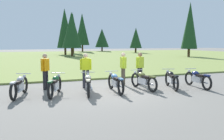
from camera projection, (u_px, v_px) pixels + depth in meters
name	position (u px, v px, depth m)	size (l,w,h in m)	color
ground_plane	(117.00, 91.00, 10.45)	(140.00, 140.00, 0.00)	slate
grass_moorland	(54.00, 57.00, 34.17)	(80.00, 44.00, 0.10)	olive
forest_treeline	(64.00, 31.00, 43.99)	(42.79, 28.74, 8.91)	#47331E
motorcycle_silver	(19.00, 86.00, 9.40)	(0.81, 2.04, 0.88)	black
motorcycle_british_green	(55.00, 85.00, 9.62)	(0.91, 2.01, 0.88)	black
motorcycle_cream	(88.00, 84.00, 9.88)	(0.74, 2.06, 0.88)	black
motorcycle_sky_blue	(116.00, 82.00, 10.29)	(0.62, 2.10, 0.88)	black
motorcycle_olive	(143.00, 80.00, 10.84)	(0.62, 2.10, 0.88)	black
motorcycle_black	(171.00, 79.00, 11.13)	(0.87, 2.02, 0.88)	black
motorcycle_navy	(197.00, 79.00, 11.30)	(0.62, 2.10, 0.88)	black
rider_with_back_turned	(86.00, 68.00, 11.14)	(0.54, 0.30, 1.67)	#2D2D38
rider_near_row_end	(45.00, 69.00, 10.76)	(0.40, 0.44, 1.67)	black
rider_checking_bike	(140.00, 66.00, 12.05)	(0.53, 0.32, 1.67)	#2D2D38
rider_in_hivis_vest	(123.00, 67.00, 11.94)	(0.23, 0.55, 1.67)	#4C4233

